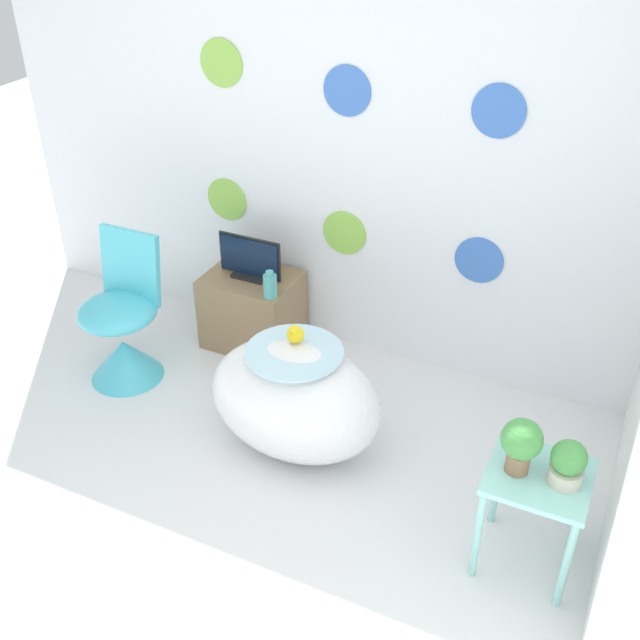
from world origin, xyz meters
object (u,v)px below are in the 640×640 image
(vase, at_px, (270,285))
(potted_plant_right, at_px, (568,463))
(tv, at_px, (250,260))
(potted_plant_left, at_px, (521,443))
(bathtub, at_px, (295,400))
(chair, at_px, (123,334))

(vase, bearing_deg, potted_plant_right, -25.15)
(tv, xyz_separation_m, potted_plant_right, (1.90, -0.94, 0.03))
(tv, bearing_deg, potted_plant_left, -29.04)
(tv, xyz_separation_m, vase, (0.21, -0.15, -0.04))
(bathtub, xyz_separation_m, potted_plant_left, (1.07, -0.23, 0.33))
(chair, bearing_deg, tv, 51.33)
(vase, xyz_separation_m, potted_plant_left, (1.51, -0.81, 0.12))
(chair, relative_size, vase, 5.23)
(potted_plant_right, bearing_deg, bathtub, 170.39)
(tv, height_order, potted_plant_right, tv)
(bathtub, bearing_deg, chair, 173.01)
(potted_plant_left, bearing_deg, potted_plant_right, 5.06)
(vase, distance_m, potted_plant_right, 1.87)
(tv, xyz_separation_m, potted_plant_left, (1.72, -0.96, 0.08))
(tv, height_order, potted_plant_left, potted_plant_left)
(bathtub, relative_size, chair, 1.04)
(chair, bearing_deg, bathtub, -6.99)
(bathtub, relative_size, tv, 2.24)
(bathtub, xyz_separation_m, potted_plant_right, (1.25, -0.21, 0.28))
(potted_plant_left, relative_size, potted_plant_right, 1.25)
(tv, relative_size, potted_plant_right, 2.00)
(chair, bearing_deg, potted_plant_right, -8.38)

